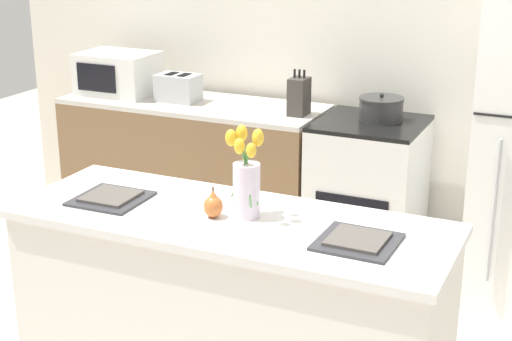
{
  "coord_description": "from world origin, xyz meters",
  "views": [
    {
      "loc": [
        1.31,
        -2.6,
        2.05
      ],
      "look_at": [
        0.0,
        0.25,
        1.01
      ],
      "focal_mm": 55.0,
      "sensor_mm": 36.0,
      "label": 1
    }
  ],
  "objects_px": {
    "flower_vase": "(246,180)",
    "stove_range": "(367,196)",
    "cooking_pot": "(381,109)",
    "pear_figurine": "(213,205)",
    "plate_setting_right": "(357,241)",
    "toaster": "(178,88)",
    "knife_block": "(299,96)",
    "plate_setting_left": "(111,198)",
    "microwave": "(118,73)"
  },
  "relations": [
    {
      "from": "flower_vase",
      "to": "stove_range",
      "type": "bearing_deg",
      "value": 88.45
    },
    {
      "from": "cooking_pot",
      "to": "pear_figurine",
      "type": "bearing_deg",
      "value": -96.85
    },
    {
      "from": "pear_figurine",
      "to": "plate_setting_right",
      "type": "relative_size",
      "value": 0.44
    },
    {
      "from": "toaster",
      "to": "cooking_pot",
      "type": "distance_m",
      "value": 1.29
    },
    {
      "from": "stove_range",
      "to": "flower_vase",
      "type": "distance_m",
      "value": 1.67
    },
    {
      "from": "stove_range",
      "to": "plate_setting_right",
      "type": "relative_size",
      "value": 3.12
    },
    {
      "from": "cooking_pot",
      "to": "knife_block",
      "type": "relative_size",
      "value": 0.95
    },
    {
      "from": "stove_range",
      "to": "cooking_pot",
      "type": "relative_size",
      "value": 3.54
    },
    {
      "from": "pear_figurine",
      "to": "cooking_pot",
      "type": "relative_size",
      "value": 0.5
    },
    {
      "from": "knife_block",
      "to": "flower_vase",
      "type": "bearing_deg",
      "value": -75.86
    },
    {
      "from": "stove_range",
      "to": "plate_setting_left",
      "type": "height_order",
      "value": "plate_setting_left"
    },
    {
      "from": "pear_figurine",
      "to": "cooking_pot",
      "type": "distance_m",
      "value": 1.69
    },
    {
      "from": "pear_figurine",
      "to": "toaster",
      "type": "height_order",
      "value": "toaster"
    },
    {
      "from": "stove_range",
      "to": "toaster",
      "type": "xyz_separation_m",
      "value": [
        -1.25,
        -0.02,
        0.54
      ]
    },
    {
      "from": "plate_setting_left",
      "to": "toaster",
      "type": "bearing_deg",
      "value": 110.48
    },
    {
      "from": "toaster",
      "to": "knife_block",
      "type": "bearing_deg",
      "value": -0.57
    },
    {
      "from": "plate_setting_left",
      "to": "knife_block",
      "type": "xyz_separation_m",
      "value": [
        0.22,
        1.61,
        0.12
      ]
    },
    {
      "from": "flower_vase",
      "to": "cooking_pot",
      "type": "distance_m",
      "value": 1.62
    },
    {
      "from": "plate_setting_right",
      "to": "flower_vase",
      "type": "bearing_deg",
      "value": 171.71
    },
    {
      "from": "pear_figurine",
      "to": "plate_setting_left",
      "type": "relative_size",
      "value": 0.44
    },
    {
      "from": "flower_vase",
      "to": "plate_setting_right",
      "type": "xyz_separation_m",
      "value": [
        0.49,
        -0.07,
        -0.15
      ]
    },
    {
      "from": "plate_setting_right",
      "to": "microwave",
      "type": "distance_m",
      "value": 2.71
    },
    {
      "from": "plate_setting_right",
      "to": "microwave",
      "type": "bearing_deg",
      "value": 142.76
    },
    {
      "from": "plate_setting_right",
      "to": "microwave",
      "type": "xyz_separation_m",
      "value": [
        -2.15,
        1.64,
        0.15
      ]
    },
    {
      "from": "plate_setting_left",
      "to": "plate_setting_right",
      "type": "bearing_deg",
      "value": 0.0
    },
    {
      "from": "cooking_pot",
      "to": "microwave",
      "type": "height_order",
      "value": "microwave"
    },
    {
      "from": "plate_setting_left",
      "to": "knife_block",
      "type": "height_order",
      "value": "knife_block"
    },
    {
      "from": "stove_range",
      "to": "plate_setting_left",
      "type": "relative_size",
      "value": 3.12
    },
    {
      "from": "plate_setting_right",
      "to": "knife_block",
      "type": "xyz_separation_m",
      "value": [
        -0.87,
        1.61,
        0.12
      ]
    },
    {
      "from": "toaster",
      "to": "knife_block",
      "type": "distance_m",
      "value": 0.82
    },
    {
      "from": "flower_vase",
      "to": "pear_figurine",
      "type": "distance_m",
      "value": 0.17
    },
    {
      "from": "stove_range",
      "to": "pear_figurine",
      "type": "bearing_deg",
      "value": -95.56
    },
    {
      "from": "pear_figurine",
      "to": "knife_block",
      "type": "xyz_separation_m",
      "value": [
        -0.27,
        1.6,
        0.08
      ]
    },
    {
      "from": "stove_range",
      "to": "plate_setting_right",
      "type": "height_order",
      "value": "plate_setting_right"
    },
    {
      "from": "toaster",
      "to": "knife_block",
      "type": "height_order",
      "value": "knife_block"
    },
    {
      "from": "flower_vase",
      "to": "toaster",
      "type": "relative_size",
      "value": 1.33
    },
    {
      "from": "pear_figurine",
      "to": "microwave",
      "type": "distance_m",
      "value": 2.25
    },
    {
      "from": "toaster",
      "to": "cooking_pot",
      "type": "height_order",
      "value": "toaster"
    },
    {
      "from": "microwave",
      "to": "stove_range",
      "type": "bearing_deg",
      "value": 0.02
    },
    {
      "from": "plate_setting_right",
      "to": "cooking_pot",
      "type": "height_order",
      "value": "cooking_pot"
    },
    {
      "from": "pear_figurine",
      "to": "microwave",
      "type": "bearing_deg",
      "value": 133.59
    },
    {
      "from": "flower_vase",
      "to": "pear_figurine",
      "type": "relative_size",
      "value": 2.91
    },
    {
      "from": "cooking_pot",
      "to": "stove_range",
      "type": "bearing_deg",
      "value": -130.55
    },
    {
      "from": "plate_setting_left",
      "to": "cooking_pot",
      "type": "xyz_separation_m",
      "value": [
        0.69,
        1.69,
        0.08
      ]
    },
    {
      "from": "stove_range",
      "to": "flower_vase",
      "type": "bearing_deg",
      "value": -91.55
    },
    {
      "from": "pear_figurine",
      "to": "flower_vase",
      "type": "bearing_deg",
      "value": 28.14
    },
    {
      "from": "stove_range",
      "to": "knife_block",
      "type": "xyz_separation_m",
      "value": [
        -0.43,
        -0.03,
        0.57
      ]
    },
    {
      "from": "cooking_pot",
      "to": "knife_block",
      "type": "xyz_separation_m",
      "value": [
        -0.47,
        -0.08,
        0.04
      ]
    },
    {
      "from": "microwave",
      "to": "flower_vase",
      "type": "bearing_deg",
      "value": -43.22
    },
    {
      "from": "flower_vase",
      "to": "knife_block",
      "type": "xyz_separation_m",
      "value": [
        -0.39,
        1.54,
        -0.02
      ]
    }
  ]
}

